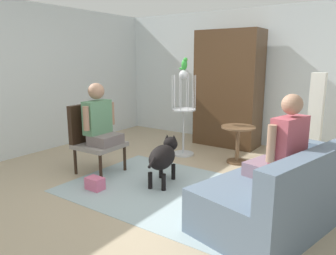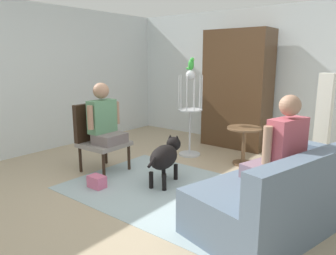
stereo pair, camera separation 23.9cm
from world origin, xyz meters
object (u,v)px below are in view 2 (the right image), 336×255
at_px(column_lamp, 323,126).
at_px(couch, 283,196).
at_px(bird_cage_stand, 190,113).
at_px(handbag, 97,182).
at_px(armchair, 98,133).
at_px(round_end_table, 244,140).
at_px(armoire_cabinet, 237,90).
at_px(person_on_armchair, 104,118).
at_px(parrot, 191,64).
at_px(person_on_couch, 281,150).
at_px(dog, 165,156).

bearing_deg(column_lamp, couch, -87.31).
height_order(bird_cage_stand, handbag, bird_cage_stand).
relative_size(couch, column_lamp, 1.38).
xyz_separation_m(armchair, bird_cage_stand, (0.65, 1.41, 0.17)).
xyz_separation_m(armchair, column_lamp, (2.61, 1.73, 0.16)).
height_order(round_end_table, armoire_cabinet, armoire_cabinet).
bearing_deg(person_on_armchair, column_lamp, 35.13).
xyz_separation_m(column_lamp, handbag, (-2.08, -2.21, -0.62)).
bearing_deg(parrot, person_on_armchair, -109.55).
height_order(parrot, column_lamp, parrot).
bearing_deg(armchair, person_on_couch, 0.76).
distance_m(armchair, column_lamp, 3.14).
bearing_deg(person_on_couch, person_on_armchair, -179.30).
distance_m(couch, dog, 1.59).
height_order(dog, column_lamp, column_lamp).
relative_size(bird_cage_stand, armoire_cabinet, 0.68).
bearing_deg(armchair, armoire_cabinet, 68.41).
xyz_separation_m(dog, handbag, (-0.57, -0.67, -0.29)).
relative_size(round_end_table, dog, 0.67).
bearing_deg(handbag, round_end_table, 62.75).
relative_size(bird_cage_stand, column_lamp, 1.00).
bearing_deg(bird_cage_stand, person_on_armchair, -109.32).
bearing_deg(armoire_cabinet, person_on_armchair, -108.44).
height_order(person_on_armchair, handbag, person_on_armchair).
bearing_deg(bird_cage_stand, couch, -33.59).
height_order(bird_cage_stand, armoire_cabinet, armoire_cabinet).
distance_m(couch, person_on_couch, 0.47).
distance_m(couch, parrot, 2.73).
relative_size(person_on_couch, bird_cage_stand, 0.60).
bearing_deg(handbag, parrot, 86.39).
bearing_deg(parrot, person_on_couch, -34.81).
bearing_deg(armchair, parrot, 65.17).
bearing_deg(couch, handbag, -166.05).
height_order(couch, person_on_armchair, person_on_armchair).
xyz_separation_m(couch, armoire_cabinet, (-1.72, 2.39, 0.75)).
distance_m(bird_cage_stand, parrot, 0.80).
xyz_separation_m(armchair, round_end_table, (1.57, 1.53, -0.16)).
distance_m(person_on_armchair, handbag, 0.93).
xyz_separation_m(person_on_couch, armoire_cabinet, (-1.67, 2.41, 0.29)).
relative_size(couch, armoire_cabinet, 0.93).
distance_m(dog, handbag, 0.93).
relative_size(armchair, round_end_table, 1.67).
distance_m(person_on_armchair, armoire_cabinet, 2.59).
distance_m(person_on_couch, person_on_armchair, 2.48).
bearing_deg(person_on_armchair, armchair, -178.17).
bearing_deg(parrot, round_end_table, 7.33).
distance_m(bird_cage_stand, column_lamp, 1.99).
height_order(armchair, round_end_table, armchair).
height_order(couch, bird_cage_stand, bird_cage_stand).
relative_size(parrot, column_lamp, 0.14).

